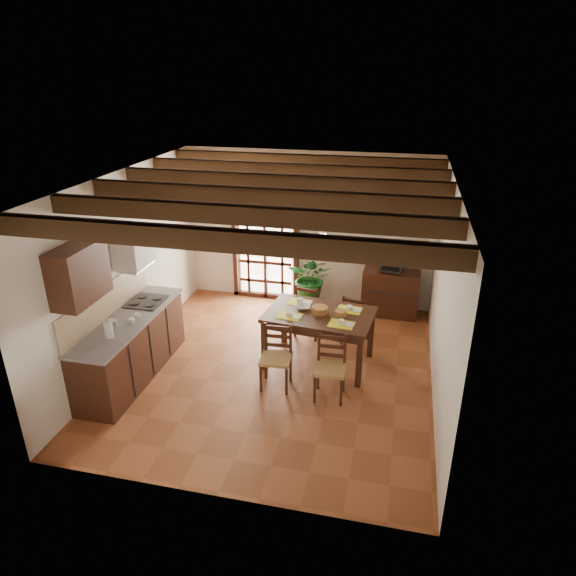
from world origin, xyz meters
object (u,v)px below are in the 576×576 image
(dining_table, at_px, (319,320))
(chair_near_left, at_px, (276,368))
(kitchen_counter, at_px, (131,346))
(chair_far_left, at_px, (309,319))
(chair_near_right, at_px, (330,379))
(potted_plant, at_px, (311,280))
(chair_far_right, at_px, (355,327))
(sideboard, at_px, (390,293))
(pendant_lamp, at_px, (323,228))
(crt_tv, at_px, (393,261))

(dining_table, distance_m, chair_near_left, 0.98)
(kitchen_counter, xyz_separation_m, chair_far_left, (2.25, 1.75, -0.18))
(dining_table, bearing_deg, kitchen_counter, -153.54)
(dining_table, xyz_separation_m, chair_near_left, (-0.47, -0.74, -0.44))
(chair_near_right, relative_size, potted_plant, 0.39)
(chair_far_right, distance_m, sideboard, 1.27)
(chair_near_right, distance_m, potted_plant, 2.74)
(chair_near_left, relative_size, pendant_lamp, 1.06)
(chair_near_left, relative_size, sideboard, 0.92)
(kitchen_counter, relative_size, pendant_lamp, 2.66)
(sideboard, distance_m, potted_plant, 1.42)
(chair_far_left, relative_size, crt_tv, 2.14)
(pendant_lamp, bearing_deg, sideboard, 61.84)
(dining_table, xyz_separation_m, potted_plant, (-0.45, 1.80, -0.16))
(chair_near_left, distance_m, potted_plant, 2.55)
(chair_far_right, relative_size, sideboard, 0.86)
(chair_near_right, bearing_deg, sideboard, 74.23)
(kitchen_counter, xyz_separation_m, dining_table, (2.54, 0.93, 0.25))
(crt_tv, bearing_deg, chair_near_right, -93.65)
(sideboard, bearing_deg, potted_plant, -173.64)
(chair_far_left, height_order, crt_tv, crt_tv)
(chair_near_right, distance_m, chair_far_left, 1.75)
(dining_table, height_order, chair_near_right, chair_near_right)
(chair_far_right, bearing_deg, chair_near_left, 69.71)
(chair_near_right, bearing_deg, potted_plant, 103.84)
(chair_far_left, bearing_deg, chair_far_right, -173.27)
(chair_near_left, relative_size, crt_tv, 2.05)
(chair_far_right, bearing_deg, chair_near_right, 95.71)
(chair_far_left, relative_size, chair_far_right, 1.11)
(dining_table, height_order, chair_far_left, chair_far_left)
(dining_table, distance_m, chair_far_left, 0.97)
(kitchen_counter, distance_m, crt_tv, 4.53)
(chair_far_left, relative_size, sideboard, 0.95)
(kitchen_counter, bearing_deg, crt_tv, 38.82)
(kitchen_counter, height_order, pendant_lamp, pendant_lamp)
(sideboard, xyz_separation_m, crt_tv, (0.00, -0.01, 0.61))
(chair_far_right, xyz_separation_m, sideboard, (0.49, 1.16, 0.15))
(dining_table, bearing_deg, chair_far_right, 64.09)
(chair_near_left, height_order, chair_far_left, chair_far_left)
(dining_table, relative_size, chair_near_left, 1.82)
(chair_near_right, relative_size, chair_far_right, 1.05)
(kitchen_counter, height_order, chair_far_left, kitchen_counter)
(dining_table, relative_size, sideboard, 1.67)
(kitchen_counter, height_order, crt_tv, kitchen_counter)
(dining_table, bearing_deg, chair_far_left, 116.12)
(sideboard, distance_m, pendant_lamp, 2.63)
(chair_near_right, height_order, chair_far_right, chair_near_right)
(potted_plant, bearing_deg, chair_near_left, -90.49)
(kitchen_counter, height_order, chair_near_right, kitchen_counter)
(kitchen_counter, height_order, potted_plant, potted_plant)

